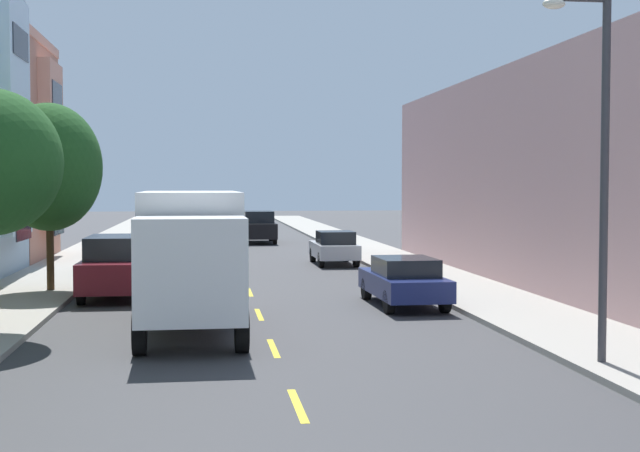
% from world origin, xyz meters
% --- Properties ---
extents(ground_plane, '(160.00, 160.00, 0.00)m').
position_xyz_m(ground_plane, '(0.00, 30.00, 0.00)').
color(ground_plane, '#38383A').
extents(sidewalk_left, '(3.20, 120.00, 0.14)m').
position_xyz_m(sidewalk_left, '(-7.10, 28.00, 0.07)').
color(sidewalk_left, '#A39E93').
rests_on(sidewalk_left, ground_plane).
extents(sidewalk_right, '(3.20, 120.00, 0.14)m').
position_xyz_m(sidewalk_right, '(7.10, 28.00, 0.07)').
color(sidewalk_right, '#A39E93').
rests_on(sidewalk_right, ground_plane).
extents(lane_centerline_dashes, '(0.14, 47.20, 0.01)m').
position_xyz_m(lane_centerline_dashes, '(0.00, 24.50, 0.00)').
color(lane_centerline_dashes, yellow).
rests_on(lane_centerline_dashes, ground_plane).
extents(street_tree_third, '(3.37, 3.37, 6.02)m').
position_xyz_m(street_tree_third, '(-6.40, 22.41, 4.09)').
color(street_tree_third, '#47331E').
rests_on(street_tree_third, sidewalk_left).
extents(street_lamp, '(1.35, 0.28, 7.04)m').
position_xyz_m(street_lamp, '(5.95, 9.05, 4.20)').
color(street_lamp, '#38383D').
rests_on(street_lamp, sidewalk_right).
extents(delivery_box_truck, '(2.51, 7.70, 3.36)m').
position_xyz_m(delivery_box_truck, '(-1.80, 14.77, 1.91)').
color(delivery_box_truck, white).
rests_on(delivery_box_truck, ground_plane).
extents(parked_sedan_navy, '(1.89, 4.54, 1.43)m').
position_xyz_m(parked_sedan_navy, '(4.29, 18.14, 0.75)').
color(parked_sedan_navy, navy).
rests_on(parked_sedan_navy, ground_plane).
extents(parked_pickup_teal, '(2.01, 5.30, 1.73)m').
position_xyz_m(parked_pickup_teal, '(-4.42, 52.07, 0.83)').
color(parked_pickup_teal, '#195B60').
rests_on(parked_pickup_teal, ground_plane).
extents(parked_wagon_charcoal, '(1.88, 4.72, 1.50)m').
position_xyz_m(parked_wagon_charcoal, '(-4.39, 28.35, 0.80)').
color(parked_wagon_charcoal, '#333338').
rests_on(parked_wagon_charcoal, ground_plane).
extents(parked_hatchback_silver, '(1.77, 4.01, 1.50)m').
position_xyz_m(parked_hatchback_silver, '(4.21, 31.50, 0.76)').
color(parked_hatchback_silver, '#B2B5BA').
rests_on(parked_hatchback_silver, ground_plane).
extents(parked_hatchback_red, '(1.74, 4.00, 1.50)m').
position_xyz_m(parked_hatchback_red, '(-4.26, 46.35, 0.76)').
color(parked_hatchback_red, '#AD1E1E').
rests_on(parked_hatchback_red, ground_plane).
extents(parked_suv_burgundy, '(1.99, 4.81, 1.93)m').
position_xyz_m(parked_suv_burgundy, '(-4.20, 21.28, 0.99)').
color(parked_suv_burgundy, maroon).
rests_on(parked_suv_burgundy, ground_plane).
extents(moving_black_sedan, '(1.95, 4.80, 1.93)m').
position_xyz_m(moving_black_sedan, '(1.80, 46.59, 0.99)').
color(moving_black_sedan, black).
rests_on(moving_black_sedan, ground_plane).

